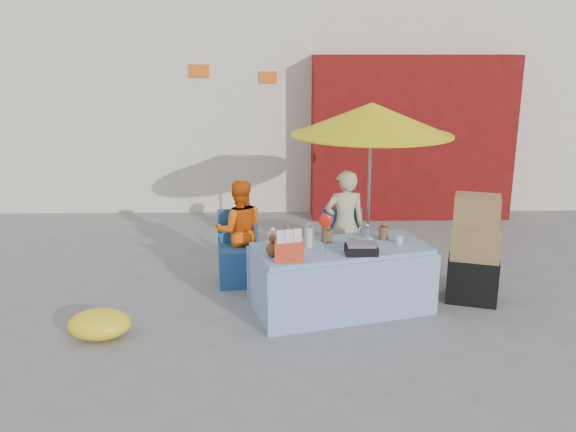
{
  "coord_description": "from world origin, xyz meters",
  "views": [
    {
      "loc": [
        -0.01,
        -5.53,
        2.69
      ],
      "look_at": [
        0.13,
        0.6,
        1.0
      ],
      "focal_mm": 38.0,
      "sensor_mm": 36.0,
      "label": 1
    }
  ],
  "objects_px": {
    "chair_right": "(345,261)",
    "vendor_orange": "(240,230)",
    "chair_left": "(239,262)",
    "umbrella": "(372,120)",
    "market_table": "(340,277)",
    "vendor_beige": "(345,225)",
    "box_stack": "(474,253)"
  },
  "relations": [
    {
      "from": "market_table",
      "to": "chair_left",
      "type": "xyz_separation_m",
      "value": [
        -1.11,
        0.8,
        -0.11
      ]
    },
    {
      "from": "umbrella",
      "to": "box_stack",
      "type": "bearing_deg",
      "value": -39.73
    },
    {
      "from": "chair_left",
      "to": "vendor_beige",
      "type": "height_order",
      "value": "vendor_beige"
    },
    {
      "from": "chair_left",
      "to": "vendor_orange",
      "type": "relative_size",
      "value": 0.7
    },
    {
      "from": "chair_left",
      "to": "box_stack",
      "type": "relative_size",
      "value": 0.71
    },
    {
      "from": "vendor_beige",
      "to": "umbrella",
      "type": "xyz_separation_m",
      "value": [
        0.3,
        0.15,
        1.23
      ]
    },
    {
      "from": "vendor_orange",
      "to": "vendor_beige",
      "type": "distance_m",
      "value": 1.25
    },
    {
      "from": "chair_right",
      "to": "market_table",
      "type": "bearing_deg",
      "value": -106.28
    },
    {
      "from": "vendor_orange",
      "to": "vendor_beige",
      "type": "height_order",
      "value": "vendor_beige"
    },
    {
      "from": "vendor_beige",
      "to": "chair_right",
      "type": "bearing_deg",
      "value": 82.97
    },
    {
      "from": "chair_left",
      "to": "umbrella",
      "type": "bearing_deg",
      "value": 4.09
    },
    {
      "from": "market_table",
      "to": "umbrella",
      "type": "bearing_deg",
      "value": 51.99
    },
    {
      "from": "market_table",
      "to": "vendor_orange",
      "type": "bearing_deg",
      "value": 124.24
    },
    {
      "from": "chair_right",
      "to": "vendor_orange",
      "type": "bearing_deg",
      "value": 167.57
    },
    {
      "from": "market_table",
      "to": "box_stack",
      "type": "xyz_separation_m",
      "value": [
        1.48,
        0.22,
        0.19
      ]
    },
    {
      "from": "vendor_orange",
      "to": "chair_right",
      "type": "bearing_deg",
      "value": 167.57
    },
    {
      "from": "vendor_orange",
      "to": "umbrella",
      "type": "bearing_deg",
      "value": 179.24
    },
    {
      "from": "market_table",
      "to": "box_stack",
      "type": "height_order",
      "value": "box_stack"
    },
    {
      "from": "market_table",
      "to": "vendor_beige",
      "type": "distance_m",
      "value": 0.99
    },
    {
      "from": "market_table",
      "to": "vendor_orange",
      "type": "distance_m",
      "value": 1.47
    },
    {
      "from": "chair_right",
      "to": "vendor_orange",
      "type": "height_order",
      "value": "vendor_orange"
    },
    {
      "from": "umbrella",
      "to": "box_stack",
      "type": "height_order",
      "value": "umbrella"
    },
    {
      "from": "chair_right",
      "to": "box_stack",
      "type": "distance_m",
      "value": 1.49
    },
    {
      "from": "chair_left",
      "to": "vendor_orange",
      "type": "height_order",
      "value": "vendor_orange"
    },
    {
      "from": "chair_left",
      "to": "chair_right",
      "type": "bearing_deg",
      "value": -6.29
    },
    {
      "from": "chair_right",
      "to": "box_stack",
      "type": "bearing_deg",
      "value": -29.6
    },
    {
      "from": "market_table",
      "to": "box_stack",
      "type": "relative_size",
      "value": 1.68
    },
    {
      "from": "chair_right",
      "to": "chair_left",
      "type": "bearing_deg",
      "value": 173.71
    },
    {
      "from": "market_table",
      "to": "chair_right",
      "type": "height_order",
      "value": "market_table"
    },
    {
      "from": "market_table",
      "to": "vendor_beige",
      "type": "relative_size",
      "value": 1.51
    },
    {
      "from": "umbrella",
      "to": "market_table",
      "type": "bearing_deg",
      "value": -112.25
    },
    {
      "from": "chair_right",
      "to": "umbrella",
      "type": "xyz_separation_m",
      "value": [
        0.3,
        0.28,
        1.64
      ]
    }
  ]
}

